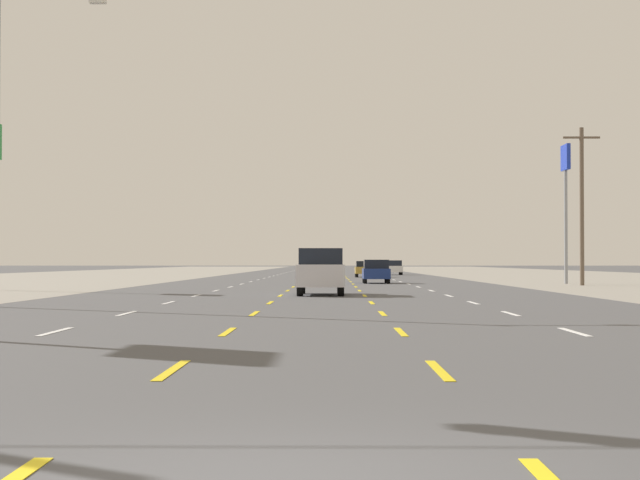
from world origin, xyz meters
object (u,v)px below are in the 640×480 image
at_px(suv_center_turn_nearest, 321,271).
at_px(sedan_inner_right_mid, 365,269).
at_px(hatchback_inner_right_near, 376,271).
at_px(streetlight_left_row_0, 7,126).
at_px(pole_sign_right_row_2, 566,180).
at_px(hatchback_far_right_midfar, 394,267).
at_px(streetlight_right_row_0, 633,114).

distance_m(suv_center_turn_nearest, sedan_inner_right_mid, 51.26).
height_order(hatchback_inner_right_near, sedan_inner_right_mid, hatchback_inner_right_near).
distance_m(hatchback_inner_right_near, streetlight_left_row_0, 38.82).
height_order(pole_sign_right_row_2, streetlight_left_row_0, streetlight_left_row_0).
bearing_deg(pole_sign_right_row_2, hatchback_far_right_midfar, 100.69).
xyz_separation_m(pole_sign_right_row_2, streetlight_right_row_0, (-5.67, -34.80, -0.63)).
distance_m(hatchback_far_right_midfar, streetlight_left_row_0, 81.08).
xyz_separation_m(hatchback_inner_right_near, streetlight_left_row_0, (-13.15, -36.19, 4.91)).
bearing_deg(sedan_inner_right_mid, streetlight_left_row_0, -101.91).
relative_size(hatchback_inner_right_near, streetlight_left_row_0, 0.39).
height_order(suv_center_turn_nearest, streetlight_right_row_0, streetlight_right_row_0).
height_order(sedan_inner_right_mid, pole_sign_right_row_2, pole_sign_right_row_2).
bearing_deg(pole_sign_right_row_2, hatchback_inner_right_near, 173.46).
relative_size(suv_center_turn_nearest, pole_sign_right_row_2, 0.55).
bearing_deg(sedan_inner_right_mid, suv_center_turn_nearest, -94.00).
bearing_deg(sedan_inner_right_mid, hatchback_inner_right_near, -90.37).
bearing_deg(hatchback_far_right_midfar, streetlight_left_row_0, -102.06).
xyz_separation_m(pole_sign_right_row_2, streetlight_left_row_0, (-25.27, -34.80, -0.95)).
height_order(sedan_inner_right_mid, streetlight_right_row_0, streetlight_right_row_0).
xyz_separation_m(suv_center_turn_nearest, streetlight_left_row_0, (-9.76, -12.08, 4.67)).
xyz_separation_m(hatchback_far_right_midfar, streetlight_left_row_0, (-16.91, -79.14, 4.91)).
xyz_separation_m(sedan_inner_right_mid, hatchback_far_right_midfar, (3.58, 15.93, 0.03)).
xyz_separation_m(hatchback_inner_right_near, sedan_inner_right_mid, (0.17, 27.03, -0.03)).
distance_m(hatchback_inner_right_near, pole_sign_right_row_2, 13.53).
bearing_deg(pole_sign_right_row_2, suv_center_turn_nearest, -124.33).
bearing_deg(sedan_inner_right_mid, hatchback_far_right_midfar, 77.34).
bearing_deg(streetlight_right_row_0, pole_sign_right_row_2, 80.74).
xyz_separation_m(suv_center_turn_nearest, hatchback_inner_right_near, (3.40, 24.11, -0.24)).
relative_size(suv_center_turn_nearest, sedan_inner_right_mid, 1.09).
bearing_deg(hatchback_far_right_midfar, hatchback_inner_right_near, -94.99).
bearing_deg(suv_center_turn_nearest, streetlight_right_row_0, -50.82).
bearing_deg(streetlight_left_row_0, hatchback_far_right_midfar, 77.94).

